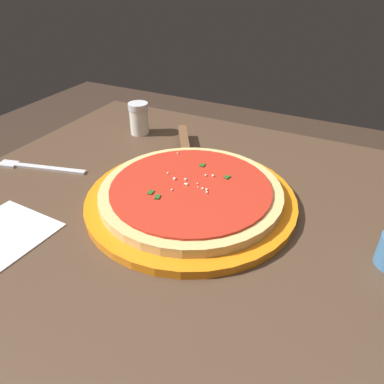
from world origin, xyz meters
name	(u,v)px	position (x,y,z in m)	size (l,w,h in m)	color
restaurant_table	(197,274)	(0.00, 0.00, 0.60)	(0.90, 0.74, 0.77)	black
serving_plate	(192,198)	(0.01, 0.00, 0.77)	(0.36, 0.36, 0.01)	orange
pizza	(192,190)	(0.01, 0.00, 0.79)	(0.31, 0.31, 0.02)	#DBB26B
pizza_server	(185,149)	(0.10, -0.15, 0.79)	(0.15, 0.21, 0.01)	silver
napkin_folded_right	(4,233)	(0.23, 0.20, 0.77)	(0.14, 0.12, 0.00)	white
fork	(36,167)	(0.35, 0.03, 0.77)	(0.18, 0.06, 0.00)	silver
parmesan_shaker	(139,118)	(0.26, -0.21, 0.81)	(0.05, 0.05, 0.07)	silver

